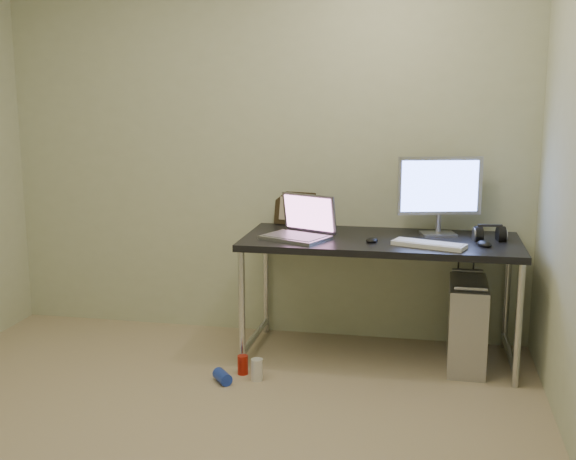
{
  "coord_description": "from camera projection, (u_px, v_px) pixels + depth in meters",
  "views": [
    {
      "loc": [
        1.08,
        -2.88,
        1.63
      ],
      "look_at": [
        0.31,
        1.04,
        0.85
      ],
      "focal_mm": 45.0,
      "sensor_mm": 36.0,
      "label": 1
    }
  ],
  "objects": [
    {
      "name": "mouse_left",
      "position": [
        372.0,
        239.0,
        4.23
      ],
      "size": [
        0.09,
        0.12,
        0.04
      ],
      "primitive_type": "ellipsoid",
      "rotation": [
        0.0,
        0.0,
        -0.2
      ],
      "color": "black",
      "rests_on": "desk"
    },
    {
      "name": "can_white",
      "position": [
        257.0,
        370.0,
        4.1
      ],
      "size": [
        0.08,
        0.08,
        0.13
      ],
      "primitive_type": "cylinder",
      "rotation": [
        0.0,
        0.0,
        -0.14
      ],
      "color": "silver",
      "rests_on": "ground"
    },
    {
      "name": "wall_back",
      "position": [
        262.0,
        148.0,
        4.74
      ],
      "size": [
        3.5,
        0.02,
        2.5
      ],
      "primitive_type": "cube",
      "color": "beige",
      "rests_on": "ground"
    },
    {
      "name": "tower_computer",
      "position": [
        467.0,
        325.0,
        4.28
      ],
      "size": [
        0.22,
        0.5,
        0.55
      ],
      "rotation": [
        0.0,
        0.0,
        -0.02
      ],
      "color": "#B3B3B7",
      "rests_on": "ground"
    },
    {
      "name": "cable_a",
      "position": [
        457.0,
        285.0,
        4.61
      ],
      "size": [
        0.01,
        0.16,
        0.69
      ],
      "primitive_type": "cylinder",
      "rotation": [
        0.21,
        0.0,
        0.0
      ],
      "color": "black",
      "rests_on": "ground"
    },
    {
      "name": "mouse_right",
      "position": [
        485.0,
        243.0,
        4.12
      ],
      "size": [
        0.11,
        0.14,
        0.04
      ],
      "primitive_type": "ellipsoid",
      "rotation": [
        0.0,
        0.0,
        0.31
      ],
      "color": "black",
      "rests_on": "desk"
    },
    {
      "name": "headphones",
      "position": [
        490.0,
        235.0,
        4.27
      ],
      "size": [
        0.19,
        0.12,
        0.12
      ],
      "rotation": [
        0.0,
        0.0,
        0.14
      ],
      "color": "black",
      "rests_on": "desk"
    },
    {
      "name": "floor",
      "position": [
        178.0,
        453.0,
        3.29
      ],
      "size": [
        3.5,
        3.5,
        0.0
      ],
      "primitive_type": "plane",
      "color": "tan",
      "rests_on": "ground"
    },
    {
      "name": "laptop",
      "position": [
        301.0,
        228.0,
        4.35
      ],
      "size": [
        0.46,
        0.43,
        0.26
      ],
      "rotation": [
        0.0,
        0.0,
        -0.41
      ],
      "color": "#A2A3AA",
      "rests_on": "desk"
    },
    {
      "name": "picture_frame",
      "position": [
        295.0,
        208.0,
        4.75
      ],
      "size": [
        0.28,
        0.13,
        0.22
      ],
      "primitive_type": "cube",
      "rotation": [
        -0.21,
        0.0,
        -0.18
      ],
      "color": "black",
      "rests_on": "desk"
    },
    {
      "name": "can_red",
      "position": [
        243.0,
        365.0,
        4.19
      ],
      "size": [
        0.07,
        0.07,
        0.11
      ],
      "primitive_type": "cylinder",
      "rotation": [
        0.0,
        0.0,
        -0.19
      ],
      "color": "#B41D0E",
      "rests_on": "ground"
    },
    {
      "name": "keyboard",
      "position": [
        429.0,
        245.0,
        4.11
      ],
      "size": [
        0.43,
        0.26,
        0.02
      ],
      "primitive_type": "cube",
      "rotation": [
        0.0,
        0.0,
        -0.33
      ],
      "color": "white",
      "rests_on": "desk"
    },
    {
      "name": "desk",
      "position": [
        380.0,
        251.0,
        4.35
      ],
      "size": [
        1.65,
        0.72,
        0.75
      ],
      "color": "black",
      "rests_on": "ground"
    },
    {
      "name": "monitor",
      "position": [
        440.0,
        189.0,
        4.38
      ],
      "size": [
        0.51,
        0.2,
        0.48
      ],
      "rotation": [
        0.0,
        0.0,
        0.25
      ],
      "color": "#A2A3AA",
      "rests_on": "desk"
    },
    {
      "name": "cable_b",
      "position": [
        472.0,
        290.0,
        4.58
      ],
      "size": [
        0.02,
        0.11,
        0.71
      ],
      "primitive_type": "cylinder",
      "rotation": [
        0.14,
        0.0,
        0.09
      ],
      "color": "black",
      "rests_on": "ground"
    },
    {
      "name": "webcam",
      "position": [
        320.0,
        215.0,
        4.62
      ],
      "size": [
        0.05,
        0.04,
        0.12
      ],
      "rotation": [
        0.0,
        0.0,
        0.22
      ],
      "color": "silver",
      "rests_on": "desk"
    },
    {
      "name": "can_blue",
      "position": [
        222.0,
        377.0,
        4.07
      ],
      "size": [
        0.14,
        0.14,
        0.07
      ],
      "primitive_type": "cylinder",
      "rotation": [
        1.57,
        0.0,
        0.68
      ],
      "color": "#1F3BC0",
      "rests_on": "ground"
    }
  ]
}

